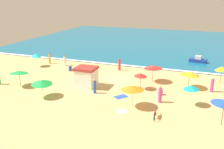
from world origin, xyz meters
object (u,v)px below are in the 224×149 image
at_px(beach_umbrella_2, 42,82).
at_px(beach_umbrella_5, 19,72).
at_px(beachgoer_8, 119,65).
at_px(beachgoer_2, 160,92).
at_px(beachgoer_0, 160,95).
at_px(beachgoer_3, 70,68).
at_px(lifeguard_cabana, 86,77).
at_px(beach_umbrella_3, 153,67).
at_px(beach_umbrella_8, 141,75).
at_px(beach_umbrella_1, 36,55).
at_px(beach_umbrella_7, 133,88).
at_px(beachgoer_5, 95,87).
at_px(beach_umbrella_4, 222,68).
at_px(beachgoer_7, 65,61).
at_px(beach_umbrella_6, 191,87).
at_px(parked_bicycle, 155,113).
at_px(beachgoer_4, 212,85).
at_px(beachgoer_6, 50,58).
at_px(small_boat_0, 198,60).
at_px(beach_umbrella_0, 190,74).

height_order(beach_umbrella_2, beach_umbrella_5, beach_umbrella_5).
bearing_deg(beachgoer_8, beachgoer_2, -45.50).
height_order(beachgoer_0, beachgoer_3, beachgoer_0).
relative_size(beach_umbrella_2, beach_umbrella_5, 1.33).
height_order(lifeguard_cabana, beachgoer_2, lifeguard_cabana).
xyz_separation_m(beach_umbrella_3, beachgoer_2, (1.69, -4.04, -1.61)).
xyz_separation_m(beach_umbrella_2, beach_umbrella_8, (9.32, 5.88, 0.07)).
distance_m(beach_umbrella_1, beachgoer_3, 6.12).
relative_size(beachgoer_0, beachgoer_3, 2.01).
xyz_separation_m(beach_umbrella_7, beach_umbrella_8, (-0.41, 4.95, -0.23)).
distance_m(beachgoer_5, beachgoer_8, 9.43).
height_order(beach_umbrella_4, beachgoer_7, beach_umbrella_4).
height_order(beach_umbrella_5, beach_umbrella_6, beach_umbrella_6).
relative_size(parked_bicycle, beachgoer_8, 1.03).
bearing_deg(beachgoer_3, beachgoer_4, -5.05).
bearing_deg(beach_umbrella_7, beach_umbrella_3, 87.02).
bearing_deg(beachgoer_6, lifeguard_cabana, -36.13).
xyz_separation_m(beach_umbrella_8, beachgoer_4, (7.82, 1.91, -0.91)).
distance_m(beach_umbrella_2, beachgoer_7, 12.32).
distance_m(beach_umbrella_8, beachgoer_2, 3.06).
bearing_deg(beachgoer_2, beach_umbrella_3, 112.75).
bearing_deg(beach_umbrella_2, beachgoer_5, 30.39).
xyz_separation_m(beach_umbrella_5, beachgoer_3, (2.58, 7.59, -1.38)).
xyz_separation_m(beach_umbrella_7, beachgoer_7, (-13.80, 10.67, -1.19)).
relative_size(beach_umbrella_3, beachgoer_0, 1.33).
distance_m(beach_umbrella_6, parked_bicycle, 4.91).
bearing_deg(beach_umbrella_7, beach_umbrella_2, -174.55).
xyz_separation_m(beach_umbrella_5, small_boat_0, (19.79, 18.70, -1.30)).
bearing_deg(beachgoer_8, beach_umbrella_4, -3.85).
relative_size(beach_umbrella_3, beachgoer_3, 2.66).
bearing_deg(lifeguard_cabana, beachgoer_4, 12.92).
bearing_deg(beachgoer_6, beach_umbrella_6, -21.40).
relative_size(beach_umbrella_1, beachgoer_4, 1.19).
xyz_separation_m(beach_umbrella_2, beach_umbrella_5, (-4.55, 1.89, 0.08)).
distance_m(beachgoer_2, beachgoer_3, 14.55).
height_order(beach_umbrella_3, beach_umbrella_5, beach_umbrella_3).
relative_size(beach_umbrella_1, beach_umbrella_7, 0.68).
distance_m(beach_umbrella_8, beachgoer_4, 8.10).
relative_size(beachgoer_2, beachgoer_5, 0.46).
bearing_deg(beach_umbrella_6, beach_umbrella_5, -176.10).
distance_m(beach_umbrella_2, beachgoer_8, 13.13).
bearing_deg(beach_umbrella_4, beach_umbrella_6, -111.39).
distance_m(beach_umbrella_4, beachgoer_2, 9.20).
bearing_deg(beachgoer_0, lifeguard_cabana, 169.70).
bearing_deg(beachgoer_7, beach_umbrella_6, -23.68).
xyz_separation_m(beach_umbrella_3, beach_umbrella_4, (8.06, 2.42, -0.04)).
height_order(beach_umbrella_2, beachgoer_0, beach_umbrella_2).
bearing_deg(beachgoer_8, beach_umbrella_3, -30.99).
distance_m(beach_umbrella_0, beach_umbrella_6, 5.05).
bearing_deg(beach_umbrella_5, beach_umbrella_0, 18.39).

